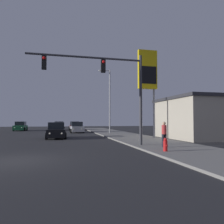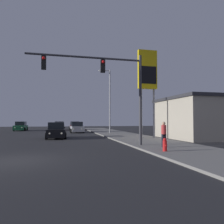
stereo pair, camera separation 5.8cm
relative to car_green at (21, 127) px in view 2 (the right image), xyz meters
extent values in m
plane|color=#28282B|center=(4.94, -31.66, -0.76)|extent=(120.00, 120.00, 0.00)
cube|color=gray|center=(14.44, -21.66, -0.70)|extent=(5.00, 60.00, 0.12)
cube|color=#B2A893|center=(22.94, -22.23, 1.24)|extent=(10.00, 8.00, 4.00)
cube|color=#2D2D33|center=(22.94, -22.23, 3.39)|extent=(10.30, 8.30, 0.30)
cube|color=#195933|center=(0.00, -0.04, -0.18)|extent=(1.96, 4.27, 0.80)
cube|color=black|center=(0.00, 0.11, 0.57)|extent=(1.67, 2.06, 0.70)
cylinder|color=black|center=(-0.90, -1.34, -0.44)|extent=(0.24, 0.64, 0.64)
cylinder|color=black|center=(0.90, -1.34, -0.44)|extent=(0.24, 0.64, 0.64)
cylinder|color=black|center=(-0.90, 1.27, -0.44)|extent=(0.24, 0.64, 0.64)
cylinder|color=black|center=(0.90, 1.27, -0.44)|extent=(0.24, 0.64, 0.64)
sphere|color=#F2EACC|center=(-0.56, -2.16, -0.13)|extent=(0.18, 0.18, 0.18)
sphere|color=#F2EACC|center=(0.56, -2.16, -0.13)|extent=(0.18, 0.18, 0.18)
cube|color=#B7B7BC|center=(9.52, -8.48, -0.18)|extent=(1.96, 4.27, 0.80)
cube|color=black|center=(9.52, -8.33, 0.57)|extent=(1.68, 2.06, 0.70)
cylinder|color=black|center=(8.62, -9.78, -0.44)|extent=(0.24, 0.64, 0.64)
cylinder|color=black|center=(10.42, -9.78, -0.44)|extent=(0.24, 0.64, 0.64)
cylinder|color=black|center=(8.62, -7.18, -0.44)|extent=(0.24, 0.64, 0.64)
cylinder|color=black|center=(10.42, -7.18, -0.44)|extent=(0.24, 0.64, 0.64)
sphere|color=#F2EACC|center=(8.96, -10.60, -0.13)|extent=(0.18, 0.18, 0.18)
sphere|color=#F2EACC|center=(10.08, -10.60, -0.13)|extent=(0.18, 0.18, 0.18)
cube|color=maroon|center=(9.74, 0.48, -0.18)|extent=(1.88, 4.23, 0.80)
cube|color=black|center=(9.74, 0.63, 0.57)|extent=(1.64, 2.03, 0.70)
cylinder|color=black|center=(8.84, -0.82, -0.44)|extent=(0.24, 0.64, 0.64)
cylinder|color=black|center=(10.64, -0.82, -0.44)|extent=(0.24, 0.64, 0.64)
cylinder|color=black|center=(8.84, 1.78, -0.44)|extent=(0.24, 0.64, 0.64)
cylinder|color=black|center=(10.64, 1.78, -0.44)|extent=(0.24, 0.64, 0.64)
sphere|color=#F2EACC|center=(9.18, -1.64, -0.13)|extent=(0.18, 0.18, 0.18)
sphere|color=#F2EACC|center=(10.29, -1.64, -0.13)|extent=(0.18, 0.18, 0.18)
cube|color=slate|center=(6.84, 0.59, -0.18)|extent=(1.95, 4.26, 0.80)
cube|color=black|center=(6.84, 0.74, 0.57)|extent=(1.67, 2.06, 0.70)
cylinder|color=black|center=(5.94, -0.71, -0.44)|extent=(0.24, 0.64, 0.64)
cylinder|color=black|center=(7.74, -0.71, -0.44)|extent=(0.24, 0.64, 0.64)
cylinder|color=black|center=(5.94, 1.89, -0.44)|extent=(0.24, 0.64, 0.64)
cylinder|color=black|center=(7.74, 1.89, -0.44)|extent=(0.24, 0.64, 0.64)
sphere|color=#F2EACC|center=(6.29, -1.53, -0.13)|extent=(0.18, 0.18, 0.18)
sphere|color=#F2EACC|center=(7.40, -1.53, -0.13)|extent=(0.18, 0.18, 0.18)
cube|color=black|center=(6.61, -18.87, -0.18)|extent=(1.84, 4.22, 0.80)
cube|color=black|center=(6.61, -18.72, 0.57)|extent=(1.62, 2.01, 0.70)
cylinder|color=black|center=(5.71, -20.17, -0.44)|extent=(0.24, 0.64, 0.64)
cylinder|color=black|center=(7.51, -20.17, -0.44)|extent=(0.24, 0.64, 0.64)
cylinder|color=black|center=(5.71, -17.57, -0.44)|extent=(0.24, 0.64, 0.64)
cylinder|color=black|center=(7.51, -17.57, -0.44)|extent=(0.24, 0.64, 0.64)
sphere|color=#F2EACC|center=(6.06, -20.99, -0.13)|extent=(0.18, 0.18, 0.18)
sphere|color=#F2EACC|center=(7.17, -20.99, -0.13)|extent=(0.18, 0.18, 0.18)
cylinder|color=#38383D|center=(12.66, -27.72, 2.61)|extent=(0.20, 0.20, 6.50)
cylinder|color=#38383D|center=(8.71, -27.72, 5.46)|extent=(7.91, 0.14, 0.14)
cube|color=black|center=(9.89, -27.72, 4.91)|extent=(0.30, 0.24, 0.90)
sphere|color=red|center=(9.89, -27.86, 5.18)|extent=(0.20, 0.20, 0.20)
cube|color=black|center=(5.94, -27.72, 4.91)|extent=(0.30, 0.24, 0.90)
sphere|color=red|center=(5.94, -27.86, 5.18)|extent=(0.20, 0.20, 0.20)
cylinder|color=#99999E|center=(13.84, -12.41, 3.86)|extent=(0.18, 0.18, 9.00)
cylinder|color=#99999E|center=(13.14, -12.41, 8.21)|extent=(1.40, 0.10, 0.10)
ellipsoid|color=silver|center=(12.44, -12.41, 8.16)|extent=(0.50, 0.24, 0.20)
cylinder|color=#99999E|center=(15.02, -21.71, 1.86)|extent=(0.20, 0.20, 5.00)
cylinder|color=#99999E|center=(16.42, -21.71, 1.86)|extent=(0.20, 0.20, 5.00)
cube|color=yellow|center=(15.72, -21.71, 6.36)|extent=(2.00, 0.40, 4.00)
cube|color=black|center=(15.72, -21.92, 5.76)|extent=(1.80, 0.03, 1.80)
cylinder|color=red|center=(12.86, -31.07, -0.34)|extent=(0.24, 0.24, 0.60)
sphere|color=red|center=(12.86, -31.07, 0.02)|extent=(0.20, 0.20, 0.20)
cylinder|color=red|center=(12.86, -31.24, -0.31)|extent=(0.08, 0.10, 0.08)
cylinder|color=#23232D|center=(13.58, -29.35, -0.22)|extent=(0.16, 0.16, 0.85)
cylinder|color=#23232D|center=(13.76, -29.35, -0.22)|extent=(0.16, 0.16, 0.85)
cylinder|color=#BF3333|center=(13.67, -29.35, 0.51)|extent=(0.32, 0.32, 0.60)
sphere|color=tan|center=(13.67, -29.35, 0.92)|extent=(0.22, 0.22, 0.22)
camera|label=1|loc=(6.99, -42.54, 1.11)|focal=35.00mm
camera|label=2|loc=(7.05, -42.56, 1.11)|focal=35.00mm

